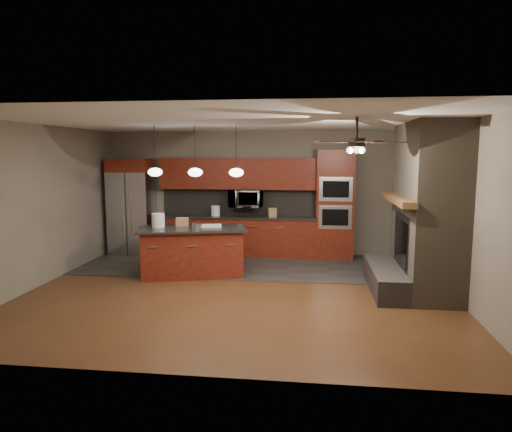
# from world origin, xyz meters

# --- Properties ---
(ground) EXTENTS (7.00, 7.00, 0.00)m
(ground) POSITION_xyz_m (0.00, 0.00, 0.00)
(ground) COLOR #58301A
(ground) RESTS_ON ground
(ceiling) EXTENTS (7.00, 6.00, 0.02)m
(ceiling) POSITION_xyz_m (0.00, 0.00, 2.80)
(ceiling) COLOR white
(ceiling) RESTS_ON back_wall
(back_wall) EXTENTS (7.00, 0.02, 2.80)m
(back_wall) POSITION_xyz_m (0.00, 3.00, 1.40)
(back_wall) COLOR gray
(back_wall) RESTS_ON ground
(right_wall) EXTENTS (0.02, 6.00, 2.80)m
(right_wall) POSITION_xyz_m (3.50, 0.00, 1.40)
(right_wall) COLOR gray
(right_wall) RESTS_ON ground
(left_wall) EXTENTS (0.02, 6.00, 2.80)m
(left_wall) POSITION_xyz_m (-3.50, 0.00, 1.40)
(left_wall) COLOR gray
(left_wall) RESTS_ON ground
(slate_tile_patch) EXTENTS (7.00, 2.40, 0.01)m
(slate_tile_patch) POSITION_xyz_m (0.00, 1.80, 0.01)
(slate_tile_patch) COLOR #312F2C
(slate_tile_patch) RESTS_ON ground
(fireplace_column) EXTENTS (1.30, 2.10, 2.80)m
(fireplace_column) POSITION_xyz_m (3.04, 0.40, 1.30)
(fireplace_column) COLOR brown
(fireplace_column) RESTS_ON ground
(back_cabinetry) EXTENTS (3.59, 0.64, 2.20)m
(back_cabinetry) POSITION_xyz_m (-0.48, 2.74, 0.89)
(back_cabinetry) COLOR maroon
(back_cabinetry) RESTS_ON ground
(oven_tower) EXTENTS (0.80, 0.63, 2.38)m
(oven_tower) POSITION_xyz_m (1.70, 2.69, 1.19)
(oven_tower) COLOR maroon
(oven_tower) RESTS_ON ground
(microwave) EXTENTS (0.73, 0.41, 0.50)m
(microwave) POSITION_xyz_m (-0.27, 2.75, 1.30)
(microwave) COLOR silver
(microwave) RESTS_ON back_cabinetry
(refrigerator) EXTENTS (0.94, 0.75, 2.18)m
(refrigerator) POSITION_xyz_m (-2.90, 2.62, 1.09)
(refrigerator) COLOR silver
(refrigerator) RESTS_ON ground
(kitchen_island) EXTENTS (2.16, 1.37, 0.92)m
(kitchen_island) POSITION_xyz_m (-1.02, 0.86, 0.47)
(kitchen_island) COLOR maroon
(kitchen_island) RESTS_ON ground
(white_bucket) EXTENTS (0.26, 0.26, 0.26)m
(white_bucket) POSITION_xyz_m (-1.66, 0.82, 1.05)
(white_bucket) COLOR white
(white_bucket) RESTS_ON kitchen_island
(paint_can) EXTENTS (0.17, 0.17, 0.10)m
(paint_can) POSITION_xyz_m (-0.90, 0.72, 0.97)
(paint_can) COLOR #A3A3A8
(paint_can) RESTS_ON kitchen_island
(paint_tray) EXTENTS (0.42, 0.34, 0.04)m
(paint_tray) POSITION_xyz_m (-0.69, 1.00, 0.94)
(paint_tray) COLOR silver
(paint_tray) RESTS_ON kitchen_island
(cardboard_box) EXTENTS (0.27, 0.22, 0.15)m
(cardboard_box) POSITION_xyz_m (-1.27, 1.08, 0.99)
(cardboard_box) COLOR #8F634A
(cardboard_box) RESTS_ON kitchen_island
(counter_bucket) EXTENTS (0.21, 0.21, 0.23)m
(counter_bucket) POSITION_xyz_m (-0.96, 2.70, 1.01)
(counter_bucket) COLOR white
(counter_bucket) RESTS_ON back_cabinetry
(counter_box) EXTENTS (0.21, 0.18, 0.20)m
(counter_box) POSITION_xyz_m (0.33, 2.65, 1.00)
(counter_box) COLOR #A18053
(counter_box) RESTS_ON back_cabinetry
(pendant_left) EXTENTS (0.26, 0.26, 0.92)m
(pendant_left) POSITION_xyz_m (-1.65, 0.70, 1.96)
(pendant_left) COLOR black
(pendant_left) RESTS_ON ceiling
(pendant_center) EXTENTS (0.26, 0.26, 0.92)m
(pendant_center) POSITION_xyz_m (-0.90, 0.70, 1.96)
(pendant_center) COLOR black
(pendant_center) RESTS_ON ceiling
(pendant_right) EXTENTS (0.26, 0.26, 0.92)m
(pendant_right) POSITION_xyz_m (-0.15, 0.70, 1.96)
(pendant_right) COLOR black
(pendant_right) RESTS_ON ceiling
(ceiling_fan) EXTENTS (1.27, 1.33, 0.41)m
(ceiling_fan) POSITION_xyz_m (1.80, -0.80, 2.46)
(ceiling_fan) COLOR black
(ceiling_fan) RESTS_ON ceiling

